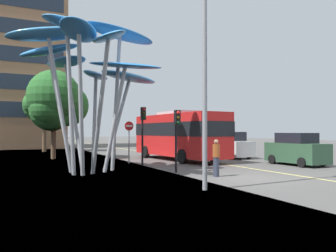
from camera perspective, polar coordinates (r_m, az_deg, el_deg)
name	(u,v)px	position (r m, az deg, el deg)	size (l,w,h in m)	color
ground	(240,180)	(15.77, 12.10, -8.87)	(120.00, 240.00, 0.10)	#54514F
red_bus	(178,133)	(25.39, 1.76, -1.25)	(3.34, 9.92, 3.64)	red
leaf_sculpture	(88,59)	(18.96, -13.36, 10.99)	(9.25, 9.24, 8.14)	#9EA0A5
traffic_light_kerb_near	(177,127)	(17.50, 1.51, -0.20)	(0.28, 0.42, 3.24)	black
traffic_light_kerb_far	(143,123)	(21.12, -4.23, 0.46)	(0.28, 0.42, 3.65)	black
traffic_light_island_mid	(115,127)	(26.10, -8.87, -0.20)	(0.28, 0.42, 3.38)	black
car_parked_mid	(296,150)	(23.02, 20.80, -3.77)	(1.90, 4.01, 2.04)	#2D5138
car_parked_far	(229,146)	(27.89, 10.23, -3.27)	(2.02, 4.40, 2.09)	silver
street_lamp	(213,46)	(13.02, 7.53, 13.24)	(1.70, 0.44, 8.46)	gray
tree_pavement_near	(56,102)	(27.36, -18.31, 3.83)	(4.86, 4.98, 6.79)	brown
tree_pavement_far	(47,101)	(38.38, -19.65, 3.91)	(4.98, 4.87, 8.04)	brown
pedestrian	(216,158)	(16.24, 8.11, -5.34)	(0.34, 0.34, 1.75)	#2D3342
no_entry_sign	(129,136)	(22.50, -6.58, -1.64)	(0.60, 0.12, 2.79)	gray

